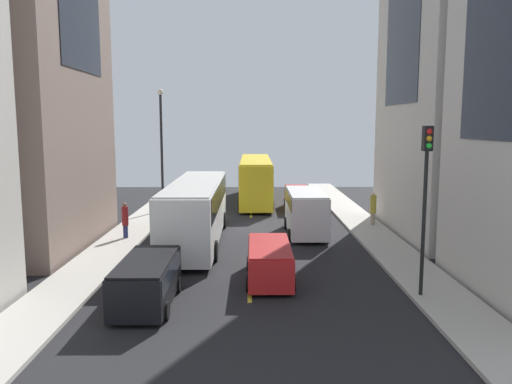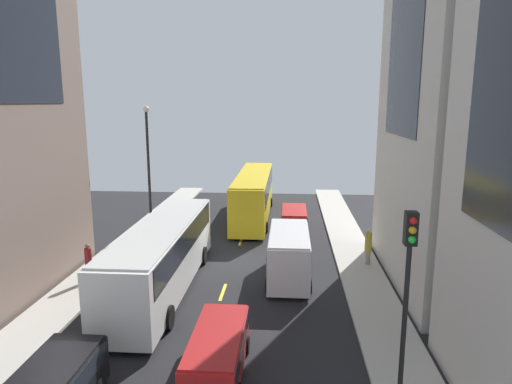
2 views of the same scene
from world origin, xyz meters
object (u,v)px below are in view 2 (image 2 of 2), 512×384
car_red_1 (294,218)px  streetcar_yellow (254,192)px  pedestrian_waiting_curb (88,262)px  traffic_light_near_corner (407,282)px  pedestrian_crossing_mid (368,246)px  delivery_van_white (289,252)px  city_bus_white (163,251)px  car_red_0 (217,350)px

car_red_1 → streetcar_yellow: bearing=130.0°
pedestrian_waiting_curb → traffic_light_near_corner: traffic_light_near_corner is taller
pedestrian_crossing_mid → delivery_van_white: bearing=-109.8°
city_bus_white → traffic_light_near_corner: bearing=-44.3°
city_bus_white → car_red_0: city_bus_white is taller
delivery_van_white → car_red_0: bearing=-105.5°
pedestrian_crossing_mid → traffic_light_near_corner: size_ratio=0.33×
car_red_0 → car_red_1: 17.83m
pedestrian_crossing_mid → traffic_light_near_corner: (-1.31, -13.13, 3.22)m
delivery_van_white → car_red_0: delivery_van_white is taller
car_red_0 → delivery_van_white: bearing=74.5°
car_red_0 → pedestrian_crossing_mid: bearing=57.8°
city_bus_white → delivery_van_white: bearing=16.7°
streetcar_yellow → car_red_1: (3.20, -3.82, -1.15)m
car_red_0 → pedestrian_crossing_mid: size_ratio=2.24×
car_red_0 → pedestrian_waiting_curb: (-7.76, 7.31, 0.29)m
streetcar_yellow → car_red_1: 5.11m
traffic_light_near_corner → delivery_van_white: bearing=106.1°
streetcar_yellow → traffic_light_near_corner: bearing=-75.8°
car_red_1 → traffic_light_near_corner: traffic_light_near_corner is taller
pedestrian_waiting_curb → car_red_1: bearing=-133.0°
pedestrian_crossing_mid → traffic_light_near_corner: traffic_light_near_corner is taller
delivery_van_white → streetcar_yellow: bearing=102.5°
streetcar_yellow → car_red_1: streetcar_yellow is taller
streetcar_yellow → delivery_van_white: streetcar_yellow is taller
streetcar_yellow → traffic_light_near_corner: (5.98, -23.69, 2.33)m
pedestrian_waiting_curb → traffic_light_near_corner: 16.70m
pedestrian_waiting_curb → pedestrian_crossing_mid: pedestrian_crossing_mid is taller
car_red_0 → car_red_1: size_ratio=1.11×
pedestrian_waiting_curb → traffic_light_near_corner: (13.31, -9.56, 3.26)m
delivery_van_white → traffic_light_near_corner: 11.72m
city_bus_white → pedestrian_crossing_mid: size_ratio=6.01×
city_bus_white → streetcar_yellow: (3.31, 14.63, 0.12)m
car_red_1 → traffic_light_near_corner: 20.36m
city_bus_white → traffic_light_near_corner: 13.21m
car_red_0 → traffic_light_near_corner: size_ratio=0.74×
streetcar_yellow → car_red_0: 21.48m
delivery_van_white → car_red_0: 9.00m
car_red_0 → traffic_light_near_corner: (5.54, -2.25, 3.55)m
car_red_0 → traffic_light_near_corner: 6.96m
streetcar_yellow → pedestrian_waiting_curb: bearing=-117.4°
city_bus_white → pedestrian_waiting_curb: bearing=172.9°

